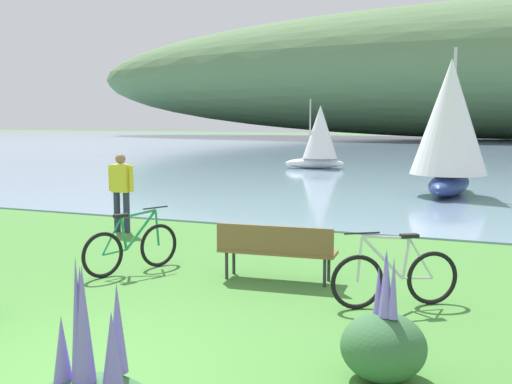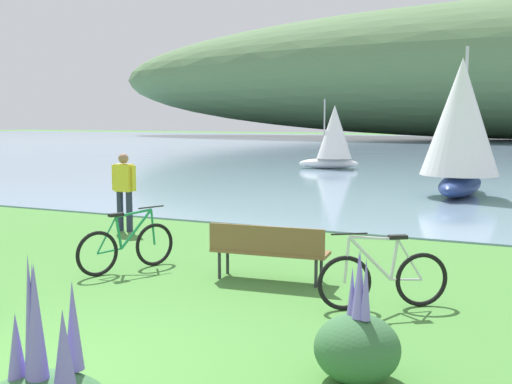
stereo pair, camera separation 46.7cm
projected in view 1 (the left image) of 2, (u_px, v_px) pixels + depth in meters
The scene contains 9 objects.
ground_plane at pixel (78, 373), 5.95m from camera, with size 200.00×200.00×0.00m, color #478438.
bay_water at pixel (456, 149), 50.24m from camera, with size 180.00×80.00×0.04m, color #7A99B2.
park_bench_near_camera at pixel (276, 248), 9.27m from camera, with size 1.84×0.64×0.88m.
bicycle_leaning_near_bench at pixel (395, 277), 8.02m from camera, with size 1.51×1.03×1.01m.
bicycle_beside_path at pixel (132, 248), 9.85m from camera, with size 0.77×1.64×1.01m.
person_at_shoreline at pixel (121, 188), 13.26m from camera, with size 0.61×0.23×1.71m.
echium_bush_beside_closest at pixel (384, 342), 5.77m from camera, with size 0.81×0.81×1.26m.
sailboat_nearest_to_shore at pixel (450, 126), 19.03m from camera, with size 2.50×4.03×4.66m.
sailboat_mid_bay at pixel (319, 136), 29.78m from camera, with size 2.97×2.10×3.36m.
Camera 1 is at (3.75, -4.62, 2.46)m, focal length 43.02 mm.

